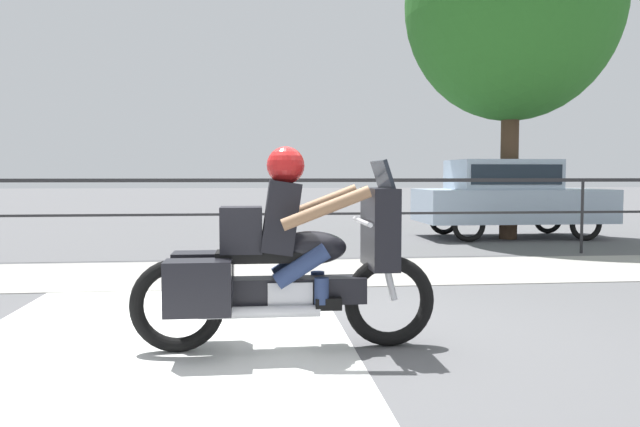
% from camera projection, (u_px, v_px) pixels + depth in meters
% --- Properties ---
extents(ground_plane, '(120.00, 120.00, 0.00)m').
position_uv_depth(ground_plane, '(318.00, 336.00, 5.23)').
color(ground_plane, '#565659').
extents(sidewalk_band, '(44.00, 2.40, 0.01)m').
position_uv_depth(sidewalk_band, '(293.00, 272.00, 8.61)').
color(sidewalk_band, '#99968E').
rests_on(sidewalk_band, ground).
extents(crosswalk_band, '(3.12, 6.00, 0.01)m').
position_uv_depth(crosswalk_band, '(154.00, 346.00, 4.89)').
color(crosswalk_band, silver).
rests_on(crosswalk_band, ground).
extents(fence_railing, '(36.00, 0.05, 1.29)m').
position_uv_depth(fence_railing, '(286.00, 195.00, 10.17)').
color(fence_railing, '#232326').
rests_on(fence_railing, ground).
extents(motorcycle, '(2.36, 0.76, 1.57)m').
position_uv_depth(motorcycle, '(284.00, 260.00, 4.79)').
color(motorcycle, black).
rests_on(motorcycle, ground).
extents(parked_car, '(3.99, 1.79, 1.67)m').
position_uv_depth(parked_car, '(508.00, 194.00, 13.39)').
color(parked_car, '#9EB2C6').
rests_on(parked_car, ground).
extents(tree_behind_sign, '(4.43, 4.43, 7.36)m').
position_uv_depth(tree_behind_sign, '(512.00, 3.00, 12.88)').
color(tree_behind_sign, '#473323').
rests_on(tree_behind_sign, ground).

